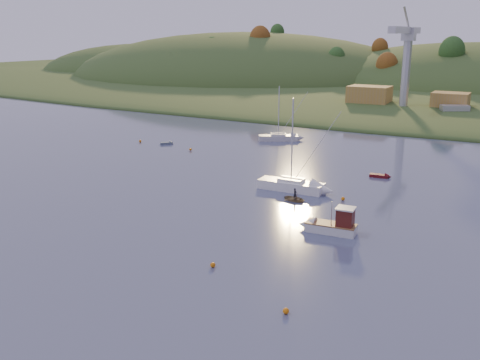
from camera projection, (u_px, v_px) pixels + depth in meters
The scene contains 24 objects.
ground at pixel (17, 317), 41.00m from camera, with size 500.00×500.00×0.00m, color #313B51.
far_shore at pixel (455, 83), 234.83m from camera, with size 620.00×220.00×1.50m, color #27431B.
shore_slope at pixel (427, 98), 180.05m from camera, with size 640.00×150.00×7.00m, color #27431B.
hill_left_far at pixel (146, 73), 297.25m from camera, with size 120.00×100.00×32.00m, color #27431B.
hill_left at pixel (243, 80), 251.77m from camera, with size 170.00×140.00×44.00m, color #27431B.
hill_center at pixel (474, 88), 213.28m from camera, with size 140.00×120.00×36.00m, color #27431B.
hillside_trees at pixel (437, 93), 196.91m from camera, with size 280.00×50.00×32.00m, color #234619, non-canonical shape.
wharf at pixel (416, 112), 141.15m from camera, with size 42.00×16.00×2.40m, color slate.
shed_west at pixel (369, 95), 147.14m from camera, with size 11.00×8.00×4.80m, color #A97F38.
shed_east at pixel (450, 100), 138.24m from camera, with size 9.00×7.00×4.00m, color #A97F38.
dock_crane at pixel (406, 50), 135.30m from camera, with size 3.20×28.00×20.30m.
fishing_boat at pixel (327, 224), 58.39m from camera, with size 6.54×2.49×4.09m.
sailboat_near at pixel (278, 137), 108.72m from camera, with size 8.07×6.05×11.03m.
sailboat_far at pixel (291, 185), 74.14m from camera, with size 9.26×3.00×12.76m.
canoe at pixel (295, 199), 69.39m from camera, with size 2.13×2.98×0.62m, color tan.
paddler at pixel (295, 196), 69.28m from camera, with size 0.54×0.35×1.48m, color black.
red_tender at pixel (383, 176), 80.75m from camera, with size 3.31×1.35×1.10m.
grey_dinghy at pixel (169, 143), 105.34m from camera, with size 2.60×2.58×1.00m.
work_vessel at pixel (454, 115), 133.04m from camera, with size 16.30×11.29×3.96m.
buoy_0 at pixel (286, 311), 41.42m from camera, with size 0.50×0.50×0.50m, color orange.
buoy_1 at pixel (343, 199), 69.65m from camera, with size 0.50×0.50×0.50m, color orange.
buoy_2 at pixel (140, 141), 107.07m from camera, with size 0.50×0.50×0.50m, color orange.
buoy_3 at pixel (190, 149), 99.48m from camera, with size 0.50×0.50×0.50m, color orange.
buoy_4 at pixel (213, 265), 49.70m from camera, with size 0.50×0.50×0.50m, color orange.
Camera 1 is at (32.89, -23.77, 21.00)m, focal length 40.00 mm.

